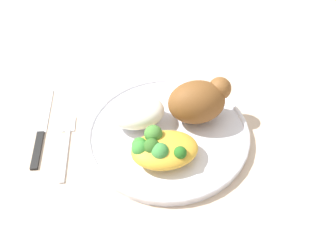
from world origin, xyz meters
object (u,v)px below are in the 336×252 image
(fork, at_px, (66,143))
(knife, at_px, (41,132))
(rice_pile, at_px, (137,112))
(plate, at_px, (168,133))
(roasted_chicken, at_px, (199,101))
(mac_cheese_with_broccoli, at_px, (161,148))

(fork, relative_size, knife, 0.75)
(rice_pile, bearing_deg, plate, -31.44)
(plate, bearing_deg, roasted_chicken, 21.47)
(roasted_chicken, height_order, fork, roasted_chicken)
(plate, xyz_separation_m, knife, (-0.22, 0.04, -0.01))
(plate, bearing_deg, knife, 168.38)
(rice_pile, height_order, knife, rice_pile)
(plate, xyz_separation_m, rice_pile, (-0.05, 0.03, 0.03))
(fork, bearing_deg, rice_pile, 7.56)
(plate, xyz_separation_m, mac_cheese_with_broccoli, (-0.02, -0.05, 0.03))
(plate, relative_size, rice_pile, 2.97)
(roasted_chicken, bearing_deg, fork, -177.67)
(fork, xyz_separation_m, knife, (-0.04, 0.03, 0.00))
(roasted_chicken, xyz_separation_m, knife, (-0.27, 0.02, -0.05))
(roasted_chicken, bearing_deg, knife, 175.32)
(roasted_chicken, distance_m, rice_pile, 0.11)
(plate, xyz_separation_m, fork, (-0.17, 0.01, -0.01))
(roasted_chicken, xyz_separation_m, mac_cheese_with_broccoli, (-0.08, -0.08, -0.02))
(roasted_chicken, distance_m, fork, 0.24)
(rice_pile, xyz_separation_m, fork, (-0.12, -0.02, -0.04))
(roasted_chicken, relative_size, fork, 0.77)
(roasted_chicken, xyz_separation_m, rice_pile, (-0.10, 0.01, -0.02))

